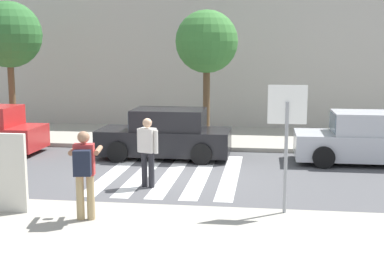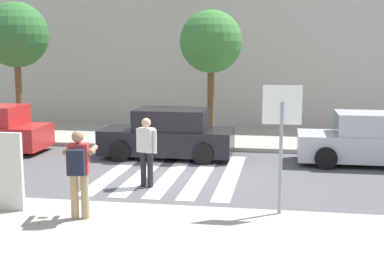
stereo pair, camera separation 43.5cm
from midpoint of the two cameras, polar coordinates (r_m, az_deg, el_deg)
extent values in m
plane|color=#4C4C4F|center=(14.56, -1.34, -4.09)|extent=(120.00, 120.00, 0.00)
cube|color=#9E998C|center=(8.81, -9.23, -12.90)|extent=(60.00, 6.00, 0.14)
cube|color=#9E998C|center=(20.35, 1.86, -0.01)|extent=(60.00, 4.80, 0.14)
cube|color=#ADA89E|center=(24.45, 3.31, 8.60)|extent=(56.00, 4.00, 6.12)
cube|color=silver|center=(15.12, -7.17, -3.63)|extent=(0.44, 5.20, 0.01)
cube|color=silver|center=(14.92, -4.22, -3.76)|extent=(0.44, 5.20, 0.01)
cube|color=silver|center=(14.75, -1.20, -3.89)|extent=(0.44, 5.20, 0.01)
cube|color=silver|center=(14.62, 1.89, -4.01)|extent=(0.44, 5.20, 0.01)
cube|color=silver|center=(14.54, 5.02, -4.12)|extent=(0.44, 5.20, 0.01)
cylinder|color=gray|center=(10.69, 10.59, -2.31)|extent=(0.07, 0.07, 2.23)
cube|color=white|center=(10.55, 10.77, 3.38)|extent=(0.76, 0.03, 0.76)
cube|color=red|center=(10.56, 10.76, 3.39)|extent=(0.66, 0.02, 0.66)
cylinder|color=tan|center=(10.57, -11.26, -6.23)|extent=(0.15, 0.15, 0.88)
cylinder|color=tan|center=(10.53, -10.19, -6.25)|extent=(0.15, 0.15, 0.88)
cube|color=#B73333|center=(10.37, -10.85, -2.30)|extent=(0.42, 0.30, 0.60)
sphere|color=#A37556|center=(10.30, -10.92, 0.04)|extent=(0.23, 0.23, 0.23)
cylinder|color=#A37556|center=(10.61, -11.93, -1.34)|extent=(0.20, 0.59, 0.10)
cylinder|color=#A37556|center=(10.52, -9.37, -1.35)|extent=(0.20, 0.59, 0.10)
cube|color=black|center=(10.73, -10.49, -1.01)|extent=(0.16, 0.12, 0.10)
cube|color=black|center=(10.16, -11.08, -2.67)|extent=(0.35, 0.25, 0.48)
cylinder|color=#232328|center=(13.33, -4.27, -3.43)|extent=(0.15, 0.15, 0.88)
cylinder|color=#232328|center=(13.23, -3.54, -3.52)|extent=(0.15, 0.15, 0.88)
cube|color=silver|center=(13.14, -3.94, -0.33)|extent=(0.44, 0.35, 0.60)
sphere|color=tan|center=(13.07, -3.97, 1.53)|extent=(0.23, 0.23, 0.23)
cylinder|color=silver|center=(13.27, -4.82, -0.33)|extent=(0.10, 0.10, 0.58)
cylinder|color=silver|center=(13.02, -3.05, -0.50)|extent=(0.10, 0.10, 0.58)
cube|color=slate|center=(18.36, -17.59, 2.19)|extent=(0.10, 1.50, 0.51)
cylinder|color=black|center=(17.68, -18.26, -1.09)|extent=(0.64, 0.22, 0.64)
cylinder|color=black|center=(19.17, -15.90, -0.19)|extent=(0.64, 0.22, 0.64)
cube|color=black|center=(16.78, -1.93, -0.44)|extent=(4.10, 1.70, 0.76)
cube|color=black|center=(16.65, -1.44, 1.92)|extent=(2.20, 1.56, 0.64)
cube|color=slate|center=(16.88, -5.01, 1.99)|extent=(0.10, 1.50, 0.54)
cube|color=slate|center=(16.49, 1.87, 1.85)|extent=(0.10, 1.50, 0.51)
cylinder|color=black|center=(16.31, -6.91, -1.53)|extent=(0.64, 0.22, 0.64)
cylinder|color=black|center=(17.92, -5.37, -0.52)|extent=(0.64, 0.22, 0.64)
cylinder|color=black|center=(15.79, 1.98, -1.84)|extent=(0.64, 0.22, 0.64)
cylinder|color=black|center=(17.44, 2.73, -0.76)|extent=(0.64, 0.22, 0.64)
cube|color=#B7BABF|center=(16.68, 18.98, -1.01)|extent=(4.10, 1.70, 0.76)
cube|color=#B7BABF|center=(16.60, 19.62, 1.35)|extent=(2.20, 1.56, 0.64)
cube|color=slate|center=(16.44, 15.95, 1.47)|extent=(0.10, 1.50, 0.54)
cylinder|color=black|center=(15.72, 14.86, -2.20)|extent=(0.64, 0.22, 0.64)
cylinder|color=black|center=(17.39, 14.37, -1.08)|extent=(0.64, 0.22, 0.64)
cylinder|color=brown|center=(21.08, -17.40, 4.26)|extent=(0.24, 0.24, 3.04)
sphere|color=#2D662D|center=(21.02, -17.71, 10.36)|extent=(2.41, 2.41, 2.41)
cylinder|color=brown|center=(18.79, 2.67, 3.80)|extent=(0.24, 0.24, 2.85)
sphere|color=#387533|center=(18.70, 2.72, 10.14)|extent=(2.17, 2.17, 2.17)
camera|label=1|loc=(0.22, -89.11, 0.15)|focal=50.00mm
camera|label=2|loc=(0.22, 90.89, -0.15)|focal=50.00mm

